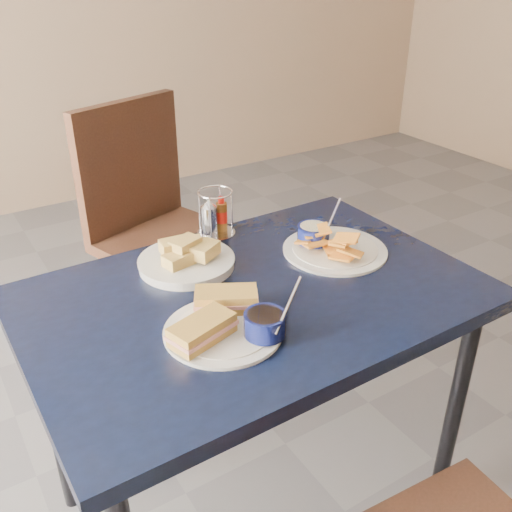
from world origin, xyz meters
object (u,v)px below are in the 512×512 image
bread_basket (187,258)px  condiment_caddy (214,217)px  sandwich_plate (227,321)px  chair_far (159,213)px  dining_table (254,317)px  plantain_plate (328,244)px

bread_basket → condiment_caddy: bearing=40.3°
sandwich_plate → chair_far: bearing=75.0°
dining_table → sandwich_plate: bearing=-141.9°
bread_basket → condiment_caddy: 0.20m
sandwich_plate → plantain_plate: same height
condiment_caddy → chair_far: bearing=83.0°
plantain_plate → bread_basket: plantain_plate is taller
sandwich_plate → bread_basket: (0.05, 0.30, -0.00)m
plantain_plate → bread_basket: bearing=161.6°
plantain_plate → sandwich_plate: bearing=-156.8°
dining_table → condiment_caddy: 0.36m
dining_table → condiment_caddy: condiment_caddy is taller
bread_basket → plantain_plate: bearing=-18.4°
plantain_plate → condiment_caddy: 0.33m
plantain_plate → chair_far: bearing=99.4°
sandwich_plate → plantain_plate: bearing=23.2°
sandwich_plate → bread_basket: 0.31m
dining_table → bread_basket: bearing=113.3°
chair_far → condiment_caddy: size_ratio=7.32×
chair_far → condiment_caddy: bearing=-97.0°
sandwich_plate → bread_basket: size_ratio=1.21×
sandwich_plate → condiment_caddy: condiment_caddy is taller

